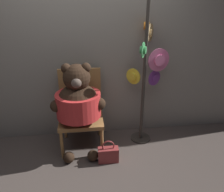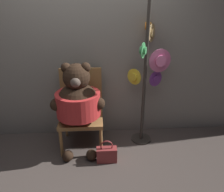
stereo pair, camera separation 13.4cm
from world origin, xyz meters
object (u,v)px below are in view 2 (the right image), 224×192
Objects in this scene: chair at (81,107)px; teddy_bear at (78,101)px; handbag_on_ground at (107,154)px; hat_display_rack at (148,74)px.

chair is 0.87× the size of teddy_bear.
handbag_on_ground is (0.32, -0.47, -0.42)m from chair.
handbag_on_ground is at bearing -139.78° from hat_display_rack.
hat_display_rack is (0.90, 0.19, 0.28)m from teddy_bear.
hat_display_rack reaches higher than chair.
teddy_bear is at bearing -167.83° from hat_display_rack.
hat_display_rack reaches higher than handbag_on_ground.
teddy_bear is 0.96m from hat_display_rack.
chair is 0.99m from hat_display_rack.
hat_display_rack is at bearing 0.39° from chair.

